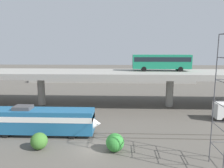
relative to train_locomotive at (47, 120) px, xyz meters
name	(u,v)px	position (x,y,z in m)	size (l,w,h in m)	color
ground_plane	(92,149)	(6.98, -4.00, -2.19)	(260.00, 260.00, 0.00)	#565149
rail_strip_near	(96,137)	(6.98, -0.75, -2.13)	(110.00, 0.12, 0.12)	#59544C
rail_strip_far	(97,133)	(6.98, 0.75, -2.13)	(110.00, 0.12, 0.12)	#59544C
train_locomotive	(47,120)	(0.00, 0.00, 0.00)	(15.74, 3.04, 4.18)	#1E5984
highway_overpass	(105,75)	(6.98, 16.00, 4.40)	(96.00, 11.08, 7.34)	gray
transit_bus_on_overpass	(161,61)	(18.85, 17.07, 7.20)	(12.00, 2.68, 3.40)	#197A56
pier_parking_lot	(112,78)	(6.98, 51.00, -1.36)	(57.93, 12.37, 1.65)	gray
parked_car_0	(112,75)	(7.14, 48.61, 0.23)	(4.25, 1.91, 1.50)	#B7B7BC
parked_car_1	(84,74)	(-3.42, 51.56, 0.23)	(4.35, 1.88, 1.50)	silver
parked_car_2	(66,74)	(-9.91, 50.06, 0.23)	(4.40, 1.86, 1.50)	navy
parked_car_3	(176,75)	(30.39, 50.08, 0.23)	(4.41, 1.82, 1.50)	navy
parked_car_4	(124,74)	(11.43, 50.76, 0.23)	(4.21, 1.83, 1.50)	#B7B7BC
parked_car_5	(143,74)	(18.71, 51.39, 0.24)	(4.56, 1.99, 1.50)	silver
parked_car_6	(160,74)	(25.15, 53.06, 0.24)	(4.28, 2.00, 1.50)	#9E998C
harbor_water	(114,73)	(6.98, 74.00, -2.19)	(140.00, 36.00, 0.01)	navy
shrub_left	(39,141)	(0.53, -4.35, -1.17)	(2.05, 2.05, 2.05)	#3C702A
shrub_right	(115,143)	(9.74, -4.53, -1.10)	(2.18, 2.18, 2.18)	#328534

